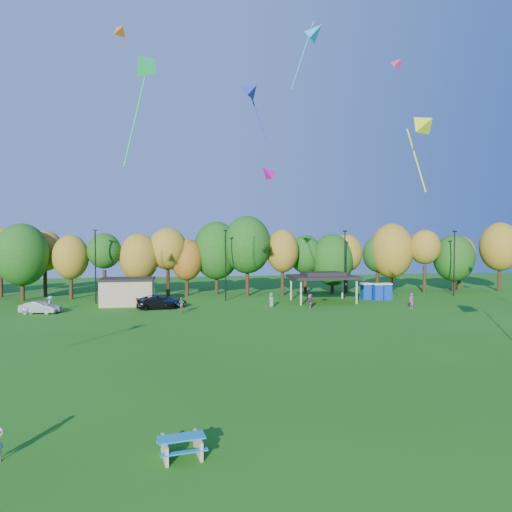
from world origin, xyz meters
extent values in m
plane|color=#19600F|center=(0.00, 0.00, 0.00)|extent=(160.00, 160.00, 0.00)
cylinder|color=black|center=(-28.03, 48.93, 2.06)|extent=(0.50, 0.50, 4.12)
ellipsoid|color=olive|center=(-28.03, 48.93, 6.86)|extent=(4.78, 4.78, 5.18)
cylinder|color=black|center=(-23.75, 44.20, 1.78)|extent=(0.50, 0.50, 3.56)
ellipsoid|color=#144C0F|center=(-23.75, 44.20, 5.94)|extent=(6.62, 6.62, 8.00)
cylinder|color=black|center=(-22.13, 48.25, 1.90)|extent=(0.50, 0.50, 3.79)
ellipsoid|color=olive|center=(-22.13, 48.25, 6.32)|extent=(4.94, 4.94, 5.58)
cylinder|color=black|center=(-18.02, 45.01, 1.67)|extent=(0.50, 0.50, 3.34)
ellipsoid|color=olive|center=(-18.02, 45.01, 5.56)|extent=(4.61, 4.61, 5.88)
cylinder|color=black|center=(-13.72, 44.85, 1.91)|extent=(0.50, 0.50, 3.82)
ellipsoid|color=#144C0F|center=(-13.72, 44.85, 6.36)|extent=(4.43, 4.43, 4.73)
cylinder|color=black|center=(-9.30, 45.50, 1.63)|extent=(0.50, 0.50, 3.25)
ellipsoid|color=olive|center=(-9.30, 45.50, 5.42)|extent=(5.33, 5.33, 6.53)
cylinder|color=black|center=(-5.45, 46.07, 1.98)|extent=(0.50, 0.50, 3.96)
ellipsoid|color=olive|center=(-5.45, 46.07, 6.61)|extent=(5.31, 5.31, 5.82)
cylinder|color=black|center=(-2.85, 46.34, 1.52)|extent=(0.50, 0.50, 3.05)
ellipsoid|color=#995914|center=(-2.85, 46.34, 5.08)|extent=(4.54, 4.54, 5.87)
cylinder|color=black|center=(1.42, 47.53, 1.89)|extent=(0.50, 0.50, 3.77)
ellipsoid|color=#144C0F|center=(1.42, 47.53, 6.29)|extent=(6.69, 6.69, 8.35)
cylinder|color=black|center=(5.46, 44.54, 2.14)|extent=(0.50, 0.50, 4.28)
ellipsoid|color=#144C0F|center=(5.46, 44.54, 7.14)|extent=(6.64, 6.64, 8.01)
cylinder|color=black|center=(10.41, 44.21, 1.88)|extent=(0.50, 0.50, 3.76)
ellipsoid|color=olive|center=(10.41, 44.21, 6.27)|extent=(4.49, 4.49, 6.02)
cylinder|color=black|center=(14.29, 46.25, 1.72)|extent=(0.50, 0.50, 3.43)
ellipsoid|color=#144C0F|center=(14.29, 46.25, 5.72)|extent=(4.77, 4.77, 5.63)
cylinder|color=black|center=(18.11, 45.40, 1.48)|extent=(0.50, 0.50, 2.95)
ellipsoid|color=#144C0F|center=(18.11, 45.40, 4.92)|extent=(6.14, 6.14, 7.54)
cylinder|color=black|center=(20.39, 45.86, 1.76)|extent=(0.50, 0.50, 3.52)
ellipsoid|color=olive|center=(20.39, 45.86, 5.87)|extent=(4.78, 4.78, 5.53)
cylinder|color=black|center=(26.06, 47.51, 1.69)|extent=(0.50, 0.50, 3.39)
ellipsoid|color=#144C0F|center=(26.06, 47.51, 5.64)|extent=(4.54, 4.54, 5.46)
cylinder|color=black|center=(27.70, 46.23, 1.86)|extent=(0.50, 0.50, 3.72)
ellipsoid|color=olive|center=(27.70, 46.23, 6.20)|extent=(6.32, 6.32, 8.24)
cylinder|color=black|center=(31.99, 44.27, 2.03)|extent=(0.50, 0.50, 4.06)
ellipsoid|color=olive|center=(31.99, 44.27, 6.77)|extent=(4.50, 4.50, 5.13)
cylinder|color=black|center=(37.07, 44.81, 1.53)|extent=(0.50, 0.50, 3.05)
ellipsoid|color=#144C0F|center=(37.07, 44.81, 5.09)|extent=(5.97, 5.97, 7.05)
cylinder|color=black|center=(38.98, 46.35, 1.78)|extent=(0.50, 0.50, 3.55)
ellipsoid|color=olive|center=(38.98, 46.35, 5.92)|extent=(4.60, 4.60, 4.99)
cylinder|color=black|center=(44.51, 44.51, 2.03)|extent=(0.50, 0.50, 4.07)
ellipsoid|color=olive|center=(44.51, 44.51, 6.78)|extent=(5.83, 5.83, 7.42)
cylinder|color=black|center=(-14.00, 40.00, 4.50)|extent=(0.16, 0.16, 9.00)
cube|color=black|center=(-14.00, 40.00, 9.00)|extent=(0.50, 0.25, 0.18)
cylinder|color=black|center=(2.00, 40.00, 4.50)|extent=(0.16, 0.16, 9.00)
cube|color=black|center=(2.00, 40.00, 9.00)|extent=(0.50, 0.25, 0.18)
cylinder|color=black|center=(18.00, 40.00, 4.50)|extent=(0.16, 0.16, 9.00)
cube|color=black|center=(18.00, 40.00, 9.00)|extent=(0.50, 0.25, 0.18)
cylinder|color=black|center=(34.00, 40.00, 4.50)|extent=(0.16, 0.16, 9.00)
cube|color=black|center=(34.00, 40.00, 9.00)|extent=(0.50, 0.25, 0.18)
cube|color=tan|center=(-10.00, 38.00, 1.50)|extent=(6.00, 4.00, 3.00)
cube|color=black|center=(-10.00, 38.00, 3.12)|extent=(6.30, 4.30, 0.25)
cylinder|color=tan|center=(10.50, 34.50, 1.50)|extent=(0.24, 0.24, 3.00)
cylinder|color=tan|center=(17.50, 34.50, 1.50)|extent=(0.24, 0.24, 3.00)
cylinder|color=tan|center=(10.50, 39.50, 1.50)|extent=(0.24, 0.24, 3.00)
cylinder|color=tan|center=(17.50, 39.50, 1.50)|extent=(0.24, 0.24, 3.00)
cube|color=black|center=(14.00, 37.00, 3.15)|extent=(8.20, 6.20, 0.35)
cube|color=black|center=(14.00, 37.00, 3.55)|extent=(5.00, 3.50, 0.45)
cube|color=#0C35A5|center=(20.25, 38.21, 1.00)|extent=(1.10, 1.10, 2.00)
cube|color=silver|center=(20.25, 38.21, 2.09)|extent=(1.15, 1.15, 0.18)
cube|color=#0C35A5|center=(21.55, 37.49, 1.00)|extent=(1.10, 1.10, 2.00)
cube|color=silver|center=(21.55, 37.49, 2.09)|extent=(1.15, 1.15, 0.18)
cube|color=#0C35A5|center=(22.85, 37.65, 1.00)|extent=(1.10, 1.10, 2.00)
cube|color=silver|center=(22.85, 37.65, 2.09)|extent=(1.15, 1.15, 0.18)
cube|color=tan|center=(-4.24, -1.90, 0.33)|extent=(0.32, 1.34, 0.67)
cube|color=tan|center=(-3.05, -1.71, 0.33)|extent=(0.32, 1.34, 0.67)
cube|color=#147AB1|center=(-3.65, -1.81, 0.69)|extent=(1.76, 0.95, 0.06)
cube|color=#147AB1|center=(-3.56, -2.37, 0.41)|extent=(1.68, 0.49, 0.05)
cube|color=#147AB1|center=(-3.74, -1.24, 0.41)|extent=(1.68, 0.49, 0.05)
imported|color=silver|center=(-18.25, 33.29, 0.67)|extent=(4.01, 1.82, 1.33)
imported|color=#9D9CA1|center=(-18.56, 33.03, 0.64)|extent=(4.04, 2.02, 1.27)
imported|color=#0C1B4C|center=(-5.80, 35.16, 0.77)|extent=(5.98, 3.78, 1.54)
imported|color=black|center=(-6.41, 34.15, 0.65)|extent=(4.70, 2.40, 1.31)
imported|color=#AD489E|center=(10.91, 32.01, 0.82)|extent=(1.04, 1.59, 1.64)
imported|color=#57A3C1|center=(-17.59, 33.73, 0.88)|extent=(0.84, 1.24, 1.76)
imported|color=#A14C7E|center=(22.27, 30.03, 0.87)|extent=(0.55, 0.71, 1.74)
imported|color=#656F44|center=(-3.60, 30.76, 0.88)|extent=(1.04, 1.03, 1.76)
imported|color=#627F57|center=(6.71, 33.66, 0.83)|extent=(0.83, 0.96, 1.66)
cone|color=#25A8F0|center=(8.52, 22.37, 26.74)|extent=(2.78, 2.63, 2.24)
cylinder|color=#25A8F0|center=(7.03, 21.36, 24.04)|extent=(1.83, 1.28, 5.67)
cone|color=#F1286D|center=(14.70, 19.33, 23.07)|extent=(1.52, 1.64, 1.35)
cone|color=#1CD258|center=(-5.54, 11.44, 18.87)|extent=(2.55, 2.75, 2.21)
cylinder|color=#1CD258|center=(-6.62, 13.24, 15.72)|extent=(1.37, 2.18, 6.61)
cone|color=#EDFF1A|center=(12.35, 10.70, 15.73)|extent=(2.18, 2.48, 2.07)
cylinder|color=#EDFF1A|center=(12.89, 12.10, 13.48)|extent=(0.74, 1.72, 4.73)
cone|color=orange|center=(-9.80, 30.84, 29.30)|extent=(2.22, 2.37, 1.91)
cone|color=#1D2DA0|center=(1.31, 16.30, 19.13)|extent=(2.13, 2.01, 1.74)
cylinder|color=#1D2DA0|center=(2.33, 16.94, 17.33)|extent=(1.29, 0.86, 3.79)
cone|color=#CA0B85|center=(1.50, 8.89, 11.90)|extent=(1.40, 1.22, 1.18)
camera|label=1|loc=(-3.62, -18.17, 7.79)|focal=32.00mm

